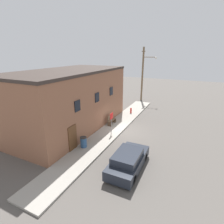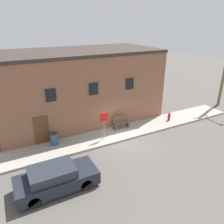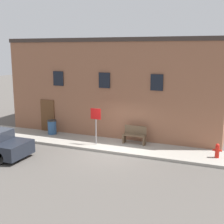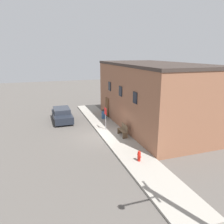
{
  "view_description": "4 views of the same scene",
  "coord_description": "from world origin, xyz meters",
  "px_view_note": "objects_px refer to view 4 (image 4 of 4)",
  "views": [
    {
      "loc": [
        -15.42,
        -5.98,
        7.68
      ],
      "look_at": [
        -0.41,
        1.17,
        2.0
      ],
      "focal_mm": 28.0,
      "sensor_mm": 36.0,
      "label": 1
    },
    {
      "loc": [
        -7.36,
        -12.07,
        8.25
      ],
      "look_at": [
        -0.41,
        1.17,
        2.0
      ],
      "focal_mm": 35.0,
      "sensor_mm": 36.0,
      "label": 2
    },
    {
      "loc": [
        6.0,
        -14.41,
        5.4
      ],
      "look_at": [
        -0.41,
        1.17,
        2.0
      ],
      "focal_mm": 50.0,
      "sensor_mm": 36.0,
      "label": 3
    },
    {
      "loc": [
        16.87,
        -4.74,
        6.99
      ],
      "look_at": [
        -0.41,
        1.17,
        2.0
      ],
      "focal_mm": 35.0,
      "sensor_mm": 36.0,
      "label": 4
    }
  ],
  "objects_px": {
    "bench": "(123,130)",
    "trash_bin": "(104,114)",
    "fire_hydrant": "(139,156)",
    "stop_sign": "(105,115)",
    "parked_car": "(62,115)"
  },
  "relations": [
    {
      "from": "stop_sign",
      "to": "bench",
      "type": "relative_size",
      "value": 1.6
    },
    {
      "from": "bench",
      "to": "parked_car",
      "type": "relative_size",
      "value": 0.3
    },
    {
      "from": "stop_sign",
      "to": "bench",
      "type": "height_order",
      "value": "stop_sign"
    },
    {
      "from": "bench",
      "to": "trash_bin",
      "type": "distance_m",
      "value": 5.45
    },
    {
      "from": "stop_sign",
      "to": "bench",
      "type": "bearing_deg",
      "value": 25.91
    },
    {
      "from": "bench",
      "to": "trash_bin",
      "type": "height_order",
      "value": "bench"
    },
    {
      "from": "stop_sign",
      "to": "trash_bin",
      "type": "distance_m",
      "value": 3.74
    },
    {
      "from": "stop_sign",
      "to": "trash_bin",
      "type": "xyz_separation_m",
      "value": [
        -3.49,
        0.92,
        -0.98
      ]
    },
    {
      "from": "fire_hydrant",
      "to": "parked_car",
      "type": "relative_size",
      "value": 0.17
    },
    {
      "from": "trash_bin",
      "to": "parked_car",
      "type": "bearing_deg",
      "value": -102.6
    },
    {
      "from": "stop_sign",
      "to": "trash_bin",
      "type": "bearing_deg",
      "value": 165.22
    },
    {
      "from": "parked_car",
      "to": "trash_bin",
      "type": "bearing_deg",
      "value": 77.4
    },
    {
      "from": "fire_hydrant",
      "to": "trash_bin",
      "type": "distance_m",
      "value": 9.97
    },
    {
      "from": "fire_hydrant",
      "to": "bench",
      "type": "bearing_deg",
      "value": 171.39
    },
    {
      "from": "bench",
      "to": "trash_bin",
      "type": "xyz_separation_m",
      "value": [
        -5.45,
        -0.03,
        -0.02
      ]
    }
  ]
}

